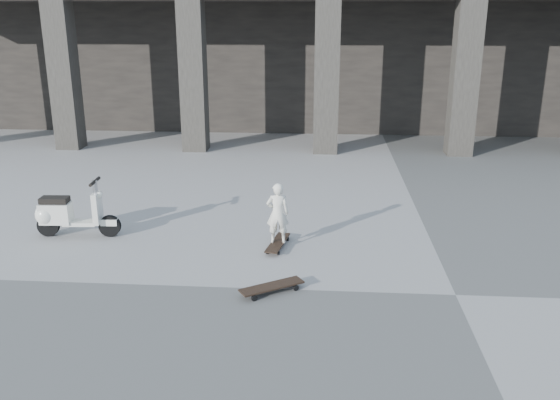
# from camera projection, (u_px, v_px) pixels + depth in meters

# --- Properties ---
(ground) EXTENTS (90.00, 90.00, 0.00)m
(ground) POSITION_uv_depth(u_px,v_px,m) (456.00, 295.00, 8.03)
(ground) COLOR #52524F
(ground) RESTS_ON ground
(colonnade) EXTENTS (28.00, 8.82, 6.00)m
(colonnade) POSITION_uv_depth(u_px,v_px,m) (380.00, 31.00, 20.19)
(colonnade) COLOR black
(colonnade) RESTS_ON ground
(longboard) EXTENTS (0.36, 0.92, 0.09)m
(longboard) POSITION_uv_depth(u_px,v_px,m) (278.00, 243.00, 9.64)
(longboard) COLOR black
(longboard) RESTS_ON ground
(skateboard_spare) EXTENTS (0.89, 0.69, 0.11)m
(skateboard_spare) POSITION_uv_depth(u_px,v_px,m) (272.00, 287.00, 8.07)
(skateboard_spare) COLOR black
(skateboard_spare) RESTS_ON ground
(child) EXTENTS (0.38, 0.26, 1.00)m
(child) POSITION_uv_depth(u_px,v_px,m) (278.00, 213.00, 9.48)
(child) COLOR silver
(child) RESTS_ON longboard
(scooter) EXTENTS (1.43, 0.48, 1.00)m
(scooter) POSITION_uv_depth(u_px,v_px,m) (63.00, 214.00, 10.03)
(scooter) COLOR black
(scooter) RESTS_ON ground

